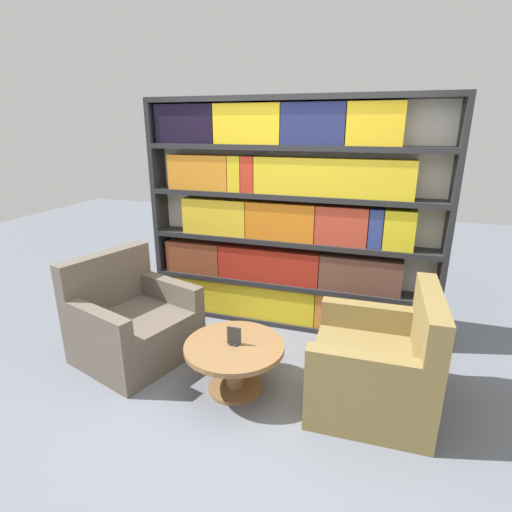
{
  "coord_description": "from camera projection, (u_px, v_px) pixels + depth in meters",
  "views": [
    {
      "loc": [
        0.88,
        -2.41,
        2.01
      ],
      "look_at": [
        -0.12,
        0.64,
        0.95
      ],
      "focal_mm": 28.0,
      "sensor_mm": 36.0,
      "label": 1
    }
  ],
  "objects": [
    {
      "name": "armchair_right",
      "position": [
        377.0,
        367.0,
        2.94
      ],
      "size": [
        0.87,
        0.92,
        0.92
      ],
      "rotation": [
        0.0,
        0.0,
        -1.55
      ],
      "color": "olive",
      "rests_on": "ground_plane"
    },
    {
      "name": "ground_plane",
      "position": [
        245.0,
        400.0,
        3.06
      ],
      "size": [
        14.0,
        14.0,
        0.0
      ],
      "primitive_type": "plane",
      "color": "slate"
    },
    {
      "name": "bookshelf",
      "position": [
        287.0,
        221.0,
        3.94
      ],
      "size": [
        2.9,
        0.3,
        2.26
      ],
      "color": "silver",
      "rests_on": "ground_plane"
    },
    {
      "name": "coffee_table",
      "position": [
        235.0,
        357.0,
        3.1
      ],
      "size": [
        0.78,
        0.78,
        0.4
      ],
      "color": "brown",
      "rests_on": "ground_plane"
    },
    {
      "name": "table_sign",
      "position": [
        234.0,
        337.0,
        3.05
      ],
      "size": [
        0.11,
        0.06,
        0.15
      ],
      "color": "black",
      "rests_on": "coffee_table"
    },
    {
      "name": "armchair_left",
      "position": [
        132.0,
        324.0,
        3.58
      ],
      "size": [
        1.08,
        1.11,
        0.92
      ],
      "rotation": [
        0.0,
        0.0,
        1.27
      ],
      "color": "brown",
      "rests_on": "ground_plane"
    }
  ]
}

